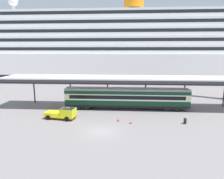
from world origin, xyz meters
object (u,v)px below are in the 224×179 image
(cruise_ship, at_px, (133,50))
(quay_bollard, at_px, (185,121))
(train_carriage, at_px, (126,97))
(service_truck, at_px, (63,113))
(traffic_cone_mid, at_px, (118,119))
(traffic_cone_near, at_px, (131,122))

(cruise_ship, distance_m, quay_bollard, 49.26)
(train_carriage, bearing_deg, cruise_ship, 86.38)
(cruise_ship, height_order, train_carriage, cruise_ship)
(service_truck, relative_size, quay_bollard, 5.68)
(quay_bollard, bearing_deg, service_truck, 177.03)
(traffic_cone_mid, distance_m, quay_bollard, 10.44)
(train_carriage, height_order, service_truck, train_carriage)
(service_truck, distance_m, traffic_cone_mid, 9.29)
(traffic_cone_mid, height_order, quay_bollard, quay_bollard)
(traffic_cone_near, distance_m, traffic_cone_mid, 2.21)
(quay_bollard, bearing_deg, traffic_cone_mid, 176.85)
(cruise_ship, xyz_separation_m, service_truck, (-13.12, -46.59, -10.36))
(service_truck, xyz_separation_m, quay_bollard, (19.68, -1.02, -0.47))
(traffic_cone_near, relative_size, quay_bollard, 0.67)
(cruise_ship, height_order, quay_bollard, cruise_ship)
(traffic_cone_mid, bearing_deg, traffic_cone_near, -26.52)
(train_carriage, bearing_deg, traffic_cone_near, -85.26)
(traffic_cone_near, height_order, quay_bollard, quay_bollard)
(service_truck, xyz_separation_m, traffic_cone_near, (11.23, -1.44, -0.67))
(service_truck, bearing_deg, quay_bollard, -2.97)
(traffic_cone_near, height_order, traffic_cone_mid, traffic_cone_mid)
(service_truck, height_order, traffic_cone_mid, service_truck)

